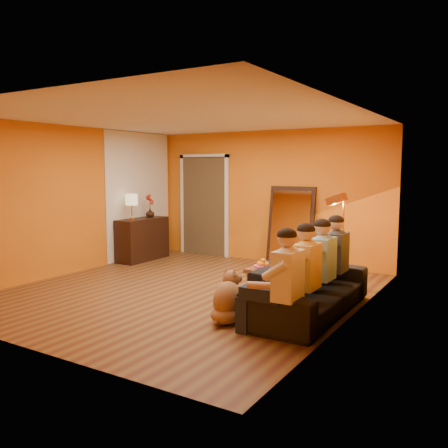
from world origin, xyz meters
The scene contains 27 objects.
room_shell centered at (0.00, 0.37, 1.30)m, with size 5.00×5.50×2.60m.
white_accent centered at (-2.48, 1.75, 1.30)m, with size 0.02×1.90×2.58m, color white.
doorway_recess centered at (-1.50, 2.83, 1.05)m, with size 1.06×0.30×2.10m, color #3F2D19.
door_jamb_left centered at (-2.07, 2.71, 1.05)m, with size 0.08×0.06×2.20m, color white.
door_jamb_right centered at (-0.93, 2.71, 1.05)m, with size 0.08×0.06×2.20m, color white.
door_header centered at (-1.50, 2.71, 2.12)m, with size 1.22×0.06×0.08m, color white.
mirror_frame centered at (0.55, 2.63, 0.76)m, with size 0.92×0.06×1.52m, color black.
mirror_glass centered at (0.55, 2.59, 0.76)m, with size 0.78×0.02×1.36m, color white.
sideboard centered at (-2.24, 1.55, 0.42)m, with size 0.44×1.18×0.85m, color black.
table_lamp centered at (-2.24, 1.25, 1.10)m, with size 0.24×0.24×0.51m, color beige, non-canonical shape.
sofa centered at (2.00, -0.09, 0.33)m, with size 0.89×2.26×0.66m, color black.
coffee_table centered at (1.26, 0.70, 0.21)m, with size 0.62×1.22×0.42m, color brown, non-canonical shape.
floor_lamp centered at (1.94, 1.43, 0.72)m, with size 0.30×0.24×1.44m, color #CE7E3C, non-canonical shape.
dog centered at (1.29, -0.95, 0.32)m, with size 0.35×0.55×0.65m, color #AC6D4E, non-canonical shape.
person_far_left centered at (2.13, -1.09, 0.61)m, with size 0.70×0.44×1.22m, color silver, non-canonical shape.
person_mid_left centered at (2.13, -0.54, 0.61)m, with size 0.70×0.44×1.22m, color #E4B04C, non-canonical shape.
person_mid_right centered at (2.13, 0.01, 0.61)m, with size 0.70×0.44×1.22m, color #86B2D0, non-canonical shape.
person_far_right centered at (2.13, 0.56, 0.61)m, with size 0.70×0.44×1.22m, color #323237, non-canonical shape.
fruit_bowl centered at (1.16, 0.25, 0.50)m, with size 0.26×0.26×0.16m, color #F15598, non-canonical shape.
wine_bottle centered at (1.31, 0.65, 0.58)m, with size 0.07×0.07×0.31m, color black.
tumbler centered at (1.38, 0.82, 0.47)m, with size 0.11×0.11×0.10m, color #B27F3F.
laptop centered at (1.44, 1.05, 0.43)m, with size 0.35×0.23×0.03m, color black.
book_lower centered at (1.08, 0.50, 0.43)m, with size 0.20×0.26×0.02m, color black.
book_mid centered at (1.09, 0.51, 0.46)m, with size 0.20×0.27×0.02m, color #AC2913.
book_upper centered at (1.08, 0.49, 0.48)m, with size 0.17×0.23×0.02m, color black.
vase centered at (-2.24, 1.80, 0.94)m, with size 0.18×0.18×0.19m, color black.
flowers centered at (-2.24, 1.80, 1.21)m, with size 0.17×0.17×0.48m, color #AC2913, non-canonical shape.
Camera 1 is at (4.15, -5.72, 1.86)m, focal length 38.00 mm.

